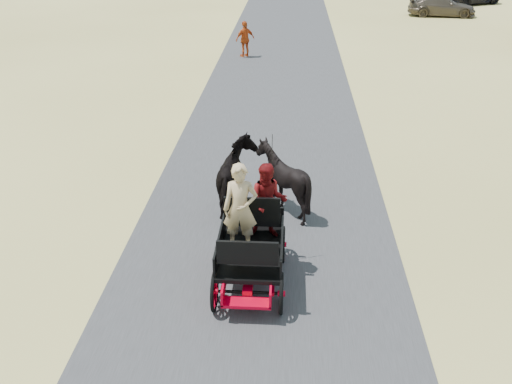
# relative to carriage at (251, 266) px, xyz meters

# --- Properties ---
(ground) EXTENTS (140.00, 140.00, 0.00)m
(ground) POSITION_rel_carriage_xyz_m (0.14, -0.21, -0.36)
(ground) COLOR tan
(road) EXTENTS (6.00, 140.00, 0.01)m
(road) POSITION_rel_carriage_xyz_m (0.14, -0.21, -0.35)
(road) COLOR #38383A
(road) RESTS_ON ground
(carriage) EXTENTS (1.30, 2.40, 0.72)m
(carriage) POSITION_rel_carriage_xyz_m (0.00, 0.00, 0.00)
(carriage) COLOR black
(carriage) RESTS_ON ground
(horse_left) EXTENTS (0.91, 2.01, 1.70)m
(horse_left) POSITION_rel_carriage_xyz_m (-0.55, 3.00, 0.49)
(horse_left) COLOR black
(horse_left) RESTS_ON ground
(horse_right) EXTENTS (1.37, 1.54, 1.70)m
(horse_right) POSITION_rel_carriage_xyz_m (0.55, 3.00, 0.49)
(horse_right) COLOR black
(horse_right) RESTS_ON ground
(driver_man) EXTENTS (0.66, 0.43, 1.80)m
(driver_man) POSITION_rel_carriage_xyz_m (-0.20, 0.05, 1.26)
(driver_man) COLOR tan
(driver_man) RESTS_ON carriage
(passenger_woman) EXTENTS (0.77, 0.60, 1.58)m
(passenger_woman) POSITION_rel_carriage_xyz_m (0.30, 0.60, 1.15)
(passenger_woman) COLOR #660C0F
(passenger_woman) RESTS_ON carriage
(pedestrian) EXTENTS (1.07, 0.91, 1.73)m
(pedestrian) POSITION_rel_carriage_xyz_m (-1.61, 18.93, 0.50)
(pedestrian) COLOR #BB4415
(pedestrian) RESTS_ON ground
(car_c) EXTENTS (4.58, 2.21, 1.29)m
(car_c) POSITION_rel_carriage_xyz_m (10.74, 31.36, 0.28)
(car_c) COLOR brown
(car_c) RESTS_ON ground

